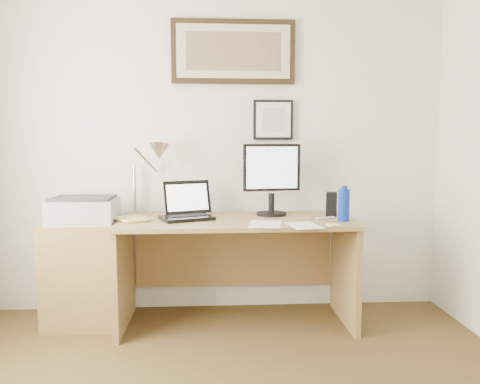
{
  "coord_description": "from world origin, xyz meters",
  "views": [
    {
      "loc": [
        -0.01,
        -1.58,
        1.28
      ],
      "look_at": [
        0.17,
        1.43,
        0.96
      ],
      "focal_mm": 35.0,
      "sensor_mm": 36.0,
      "label": 1
    }
  ],
  "objects": [
    {
      "name": "wall_back",
      "position": [
        0.0,
        2.0,
        1.25
      ],
      "size": [
        3.5,
        0.02,
        2.5
      ],
      "primitive_type": "cube",
      "color": "white",
      "rests_on": "ground"
    },
    {
      "name": "side_cabinet",
      "position": [
        -0.92,
        1.68,
        0.36
      ],
      "size": [
        0.5,
        0.4,
        0.73
      ],
      "primitive_type": "cube",
      "color": "olive",
      "rests_on": "floor"
    },
    {
      "name": "water_bottle",
      "position": [
        0.87,
        1.5,
        0.86
      ],
      "size": [
        0.08,
        0.08,
        0.22
      ],
      "primitive_type": "cylinder",
      "color": "#0B2895",
      "rests_on": "desk"
    },
    {
      "name": "bottle_cap",
      "position": [
        0.87,
        1.5,
        0.98
      ],
      "size": [
        0.04,
        0.04,
        0.02
      ],
      "primitive_type": "cylinder",
      "color": "#0B2895",
      "rests_on": "water_bottle"
    },
    {
      "name": "speaker",
      "position": [
        0.84,
        1.72,
        0.84
      ],
      "size": [
        0.09,
        0.08,
        0.18
      ],
      "primitive_type": "cube",
      "rotation": [
        0.0,
        0.0,
        -0.24
      ],
      "color": "black",
      "rests_on": "desk"
    },
    {
      "name": "paper_sheet_a",
      "position": [
        0.33,
        1.41,
        0.75
      ],
      "size": [
        0.25,
        0.32,
        0.0
      ],
      "primitive_type": "cube",
      "rotation": [
        0.0,
        0.0,
        -0.18
      ],
      "color": "white",
      "rests_on": "desk"
    },
    {
      "name": "paper_sheet_b",
      "position": [
        0.57,
        1.34,
        0.75
      ],
      "size": [
        0.23,
        0.29,
        0.0
      ],
      "primitive_type": "cube",
      "rotation": [
        0.0,
        0.0,
        0.18
      ],
      "color": "white",
      "rests_on": "desk"
    },
    {
      "name": "sticky_pad",
      "position": [
        0.75,
        1.33,
        0.76
      ],
      "size": [
        0.08,
        0.08,
        0.01
      ],
      "primitive_type": "cube",
      "rotation": [
        0.0,
        0.0,
        0.18
      ],
      "color": "#FFEE78",
      "rests_on": "desk"
    },
    {
      "name": "marker_pen",
      "position": [
        0.77,
        1.59,
        0.76
      ],
      "size": [
        0.14,
        0.06,
        0.02
      ],
      "primitive_type": "cylinder",
      "rotation": [
        0.0,
        1.57,
        0.35
      ],
      "color": "white",
      "rests_on": "desk"
    },
    {
      "name": "book",
      "position": [
        -0.63,
        1.56,
        0.76
      ],
      "size": [
        0.3,
        0.31,
        0.02
      ],
      "primitive_type": "imported",
      "rotation": [
        0.0,
        0.0,
        0.64
      ],
      "color": "#D6BF64",
      "rests_on": "desk"
    },
    {
      "name": "desk",
      "position": [
        0.15,
        1.72,
        0.51
      ],
      "size": [
        1.6,
        0.7,
        0.75
      ],
      "color": "olive",
      "rests_on": "floor"
    },
    {
      "name": "laptop",
      "position": [
        -0.19,
        1.68,
        0.81
      ],
      "size": [
        0.4,
        0.41,
        0.26
      ],
      "color": "black",
      "rests_on": "desk"
    },
    {
      "name": "lcd_monitor",
      "position": [
        0.42,
        1.78,
        1.04
      ],
      "size": [
        0.42,
        0.22,
        0.52
      ],
      "color": "black",
      "rests_on": "desk"
    },
    {
      "name": "printer",
      "position": [
        -0.9,
        1.67,
        0.82
      ],
      "size": [
        0.44,
        0.34,
        0.18
      ],
      "color": "#A8A8AA",
      "rests_on": "side_cabinet"
    },
    {
      "name": "desk_lamp",
      "position": [
        -0.41,
        1.81,
        1.19
      ],
      "size": [
        0.29,
        0.27,
        0.53
      ],
      "color": "silver",
      "rests_on": "desk"
    },
    {
      "name": "picture_large",
      "position": [
        0.15,
        1.97,
        1.95
      ],
      "size": [
        0.92,
        0.04,
        0.47
      ],
      "color": "black",
      "rests_on": "wall_back"
    },
    {
      "name": "picture_small",
      "position": [
        0.45,
        1.97,
        1.45
      ],
      "size": [
        0.3,
        0.03,
        0.3
      ],
      "color": "black",
      "rests_on": "wall_back"
    }
  ]
}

